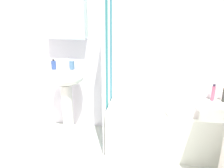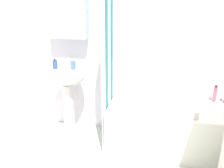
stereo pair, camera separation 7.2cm
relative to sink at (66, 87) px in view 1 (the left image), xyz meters
name	(u,v)px [view 1 (the left image)]	position (x,y,z in m)	size (l,w,h in m)	color
wall_back_tiled	(147,44)	(0.97, 0.23, 0.52)	(3.60, 0.18, 2.40)	silver
sink	(66,87)	(0.00, 0.00, 0.00)	(0.44, 0.34, 0.84)	white
faucet	(67,63)	(0.00, 0.08, 0.29)	(0.03, 0.12, 0.12)	silver
soap_dispenser	(54,65)	(-0.14, -0.01, 0.28)	(0.06, 0.06, 0.13)	#344E96
toothbrush_cup	(72,65)	(0.08, 0.03, 0.27)	(0.06, 0.06, 0.10)	#5178A1
bathtub	(179,128)	(1.38, -0.13, -0.37)	(1.60, 0.65, 0.50)	silver
shower_curtain	(108,60)	(0.56, -0.13, 0.38)	(0.01, 0.65, 2.00)	white
lotion_bottle	(224,95)	(1.89, 0.12, -0.03)	(0.05, 0.05, 0.18)	#2F302B
conditioner_bottle	(213,93)	(1.76, 0.13, -0.02)	(0.04, 0.04, 0.20)	#BE506E
towel_folded	(181,111)	(1.34, -0.32, -0.07)	(0.30, 0.20, 0.08)	silver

